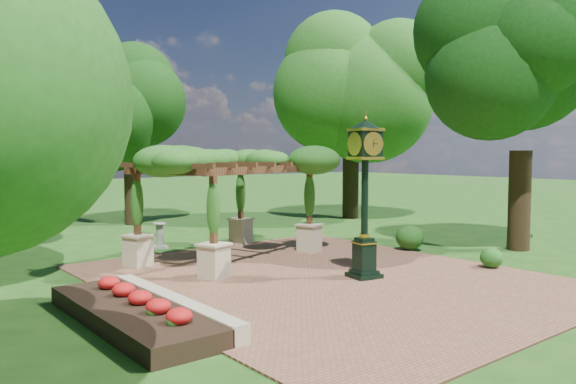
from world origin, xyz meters
TOP-DOWN VIEW (x-y plane):
  - ground at (0.00, 0.00)m, footprint 120.00×120.00m
  - brick_plaza at (0.00, 1.00)m, footprint 10.00×12.00m
  - border_wall at (-4.60, 0.50)m, footprint 0.35×5.00m
  - flower_bed at (-5.50, 0.50)m, footprint 1.50×5.00m
  - pedestal_clock at (0.85, 0.37)m, footprint 0.96×0.96m
  - pergola at (-0.42, 4.87)m, footprint 6.35×4.99m
  - sundial at (-1.18, 8.13)m, footprint 0.59×0.59m
  - shrub_front at (4.57, -1.03)m, footprint 0.84×0.84m
  - shrub_mid at (5.12, 2.33)m, footprint 1.10×1.10m
  - shrub_back at (3.94, 6.26)m, footprint 0.96×0.96m
  - tree_north at (0.74, 14.82)m, footprint 4.26×4.26m
  - tree_east_far at (10.35, 10.35)m, footprint 6.09×6.09m
  - tree_east_near at (8.16, 0.15)m, footprint 4.44×4.44m

SIDE VIEW (x-z plane):
  - ground at x=0.00m, z-range 0.00..0.00m
  - brick_plaza at x=0.00m, z-range 0.00..0.04m
  - flower_bed at x=-5.50m, z-range 0.00..0.36m
  - border_wall at x=-4.60m, z-range 0.00..0.40m
  - shrub_front at x=4.57m, z-range 0.04..0.61m
  - sundial at x=-1.18m, z-range -0.05..0.82m
  - shrub_back at x=3.94m, z-range 0.04..0.80m
  - shrub_mid at x=5.12m, z-range 0.04..0.89m
  - pedestal_clock at x=0.85m, z-range 0.42..4.60m
  - pergola at x=-0.42m, z-range 1.12..4.62m
  - tree_north at x=0.74m, z-range 1.55..9.97m
  - tree_east_near at x=8.16m, z-range 1.61..10.31m
  - tree_east_far at x=10.35m, z-range 2.06..12.99m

